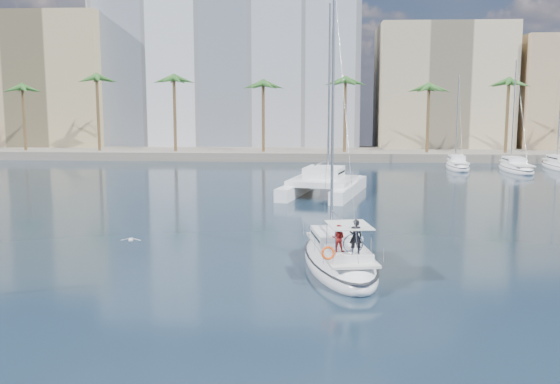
{
  "coord_description": "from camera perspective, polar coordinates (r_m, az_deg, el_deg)",
  "views": [
    {
      "loc": [
        2.74,
        -31.27,
        8.53
      ],
      "look_at": [
        0.71,
        1.5,
        3.65
      ],
      "focal_mm": 40.0,
      "sensor_mm": 36.0,
      "label": 1
    }
  ],
  "objects": [
    {
      "name": "building_modern",
      "position": [
        105.45,
        -4.58,
        11.41
      ],
      "size": [
        42.0,
        16.0,
        28.0
      ],
      "primitive_type": "cube",
      "color": "silver",
      "rests_on": "ground"
    },
    {
      "name": "quay",
      "position": [
        92.65,
        1.84,
        3.54
      ],
      "size": [
        120.0,
        14.0,
        1.2
      ],
      "primitive_type": "cube",
      "color": "gray",
      "rests_on": "ground"
    },
    {
      "name": "main_sloop",
      "position": [
        32.0,
        5.41,
        -6.13
      ],
      "size": [
        4.88,
        10.49,
        14.99
      ],
      "rotation": [
        0.0,
        0.0,
        0.17
      ],
      "color": "white",
      "rests_on": "ground"
    },
    {
      "name": "catamaran",
      "position": [
        56.46,
        4.0,
        0.91
      ],
      "size": [
        8.42,
        12.73,
        17.08
      ],
      "rotation": [
        0.0,
        0.0,
        -0.24
      ],
      "color": "white",
      "rests_on": "ground"
    },
    {
      "name": "building_tan_left",
      "position": [
        109.82,
        -20.77,
        9.21
      ],
      "size": [
        22.0,
        14.0,
        22.0
      ],
      "primitive_type": "cube",
      "color": "tan",
      "rests_on": "ground"
    },
    {
      "name": "moored_yacht_a",
      "position": [
        80.6,
        15.9,
        2.06
      ],
      "size": [
        3.37,
        9.52,
        11.9
      ],
      "primitive_type": null,
      "rotation": [
        0.0,
        0.0,
        -0.07
      ],
      "color": "white",
      "rests_on": "ground"
    },
    {
      "name": "palm_centre",
      "position": [
        88.33,
        1.79,
        9.59
      ],
      "size": [
        3.6,
        3.6,
        12.3
      ],
      "color": "brown",
      "rests_on": "ground"
    },
    {
      "name": "seagull",
      "position": [
        35.87,
        -13.46,
        -4.27
      ],
      "size": [
        1.15,
        0.49,
        0.21
      ],
      "color": "silver",
      "rests_on": "ground"
    },
    {
      "name": "building_beige",
      "position": [
        103.1,
        14.5,
        9.01
      ],
      "size": [
        20.0,
        14.0,
        20.0
      ],
      "primitive_type": "cube",
      "color": "#CBB791",
      "rests_on": "ground"
    },
    {
      "name": "palm_left",
      "position": [
        95.62,
        -19.3,
        9.04
      ],
      "size": [
        3.6,
        3.6,
        12.3
      ],
      "color": "brown",
      "rests_on": "ground"
    },
    {
      "name": "ground",
      "position": [
        32.53,
        -1.42,
        -6.75
      ],
      "size": [
        160.0,
        160.0,
        0.0
      ],
      "primitive_type": "plane",
      "color": "black",
      "rests_on": "ground"
    },
    {
      "name": "palm_right",
      "position": [
        93.66,
        23.34,
        8.85
      ],
      "size": [
        3.6,
        3.6,
        12.3
      ],
      "color": "brown",
      "rests_on": "ground"
    },
    {
      "name": "moored_yacht_b",
      "position": [
        80.34,
        20.74,
        1.81
      ],
      "size": [
        3.32,
        10.83,
        13.72
      ],
      "primitive_type": null,
      "rotation": [
        0.0,
        0.0,
        -0.02
      ],
      "color": "white",
      "rests_on": "ground"
    }
  ]
}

